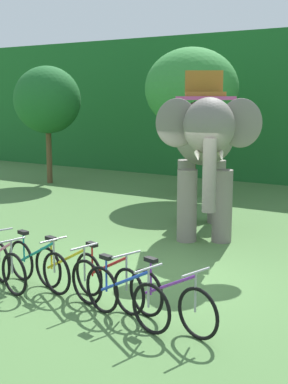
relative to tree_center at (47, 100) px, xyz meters
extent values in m
plane|color=#4C753D|center=(8.74, -6.95, -3.06)|extent=(80.00, 80.00, 0.00)
cylinder|color=brown|center=(0.00, 0.00, -2.08)|extent=(0.20, 0.20, 1.98)
ellipsoid|color=#1E6028|center=(0.00, 0.00, 0.01)|extent=(2.45, 2.45, 2.45)
cylinder|color=brown|center=(5.67, 0.45, -1.93)|extent=(0.35, 0.35, 2.27)
ellipsoid|color=#338438|center=(5.67, 0.45, 0.36)|extent=(2.96, 2.96, 2.56)
ellipsoid|color=slate|center=(8.04, -3.55, -0.71)|extent=(2.60, 3.22, 1.50)
cylinder|color=slate|center=(8.81, -4.16, -2.26)|extent=(0.44, 0.44, 1.60)
cylinder|color=slate|center=(8.13, -4.52, -2.26)|extent=(0.44, 0.44, 1.60)
cylinder|color=slate|center=(7.96, -2.57, -2.26)|extent=(0.44, 0.44, 1.60)
cylinder|color=slate|center=(7.28, -2.94, -2.26)|extent=(0.44, 0.44, 1.60)
ellipsoid|color=slate|center=(8.99, -5.31, -0.46)|extent=(1.40, 1.44, 1.10)
ellipsoid|color=slate|center=(9.46, -4.89, -0.41)|extent=(0.82, 0.54, 0.96)
ellipsoid|color=slate|center=(8.37, -5.47, -0.41)|extent=(0.82, 0.54, 0.96)
cylinder|color=slate|center=(9.20, -5.71, -1.36)|extent=(0.26, 0.26, 1.40)
cone|color=beige|center=(9.37, -5.56, -1.01)|extent=(0.37, 0.55, 0.21)
cone|color=beige|center=(8.98, -5.77, -1.01)|extent=(0.37, 0.55, 0.21)
cube|color=#BF4C8C|center=(8.00, -3.46, 0.07)|extent=(1.79, 1.77, 0.08)
cube|color=olive|center=(8.00, -3.46, 0.16)|extent=(1.31, 1.39, 0.10)
cube|color=olive|center=(7.76, -3.02, 0.44)|extent=(0.84, 0.51, 0.56)
cylinder|color=slate|center=(7.37, -2.30, -1.16)|extent=(0.08, 0.08, 0.90)
torus|color=black|center=(6.66, -8.59, -2.71)|extent=(0.69, 0.28, 0.71)
torus|color=black|center=(7.31, -8.91, -2.71)|extent=(0.70, 0.20, 0.71)
cylinder|color=#9E9EA3|center=(7.26, -8.90, -2.43)|extent=(0.03, 0.03, 0.55)
cylinder|color=#9E9EA3|center=(7.26, -8.90, -2.16)|extent=(0.14, 0.51, 0.03)
torus|color=black|center=(6.88, -8.33, -2.71)|extent=(0.71, 0.19, 0.71)
torus|color=black|center=(7.86, -8.53, -2.71)|extent=(0.71, 0.19, 0.71)
cylinder|color=teal|center=(7.35, -8.42, -2.46)|extent=(0.96, 0.23, 0.54)
cylinder|color=teal|center=(6.98, -8.35, -2.45)|extent=(0.03, 0.03, 0.52)
cube|color=black|center=(6.98, -8.35, -2.19)|extent=(0.22, 0.14, 0.06)
cylinder|color=#9E9EA3|center=(7.81, -8.52, -2.43)|extent=(0.03, 0.03, 0.55)
cylinder|color=#9E9EA3|center=(7.81, -8.52, -2.16)|extent=(0.13, 0.52, 0.03)
torus|color=black|center=(7.54, -8.37, -2.71)|extent=(0.70, 0.20, 0.71)
torus|color=black|center=(8.52, -8.58, -2.71)|extent=(0.70, 0.20, 0.71)
cylinder|color=yellow|center=(8.01, -8.47, -2.46)|extent=(0.96, 0.25, 0.54)
cylinder|color=yellow|center=(7.64, -8.39, -2.45)|extent=(0.03, 0.03, 0.52)
cube|color=black|center=(7.64, -8.39, -2.19)|extent=(0.22, 0.14, 0.06)
cylinder|color=#9E9EA3|center=(8.47, -8.57, -2.43)|extent=(0.03, 0.03, 0.55)
cylinder|color=#9E9EA3|center=(8.47, -8.57, -2.16)|extent=(0.14, 0.52, 0.03)
torus|color=black|center=(8.33, -8.29, -2.71)|extent=(0.69, 0.25, 0.71)
torus|color=black|center=(9.29, -8.57, -2.71)|extent=(0.69, 0.25, 0.71)
cylinder|color=red|center=(8.79, -8.42, -2.46)|extent=(0.94, 0.32, 0.54)
cylinder|color=red|center=(8.43, -8.32, -2.45)|extent=(0.03, 0.03, 0.52)
cube|color=black|center=(8.43, -8.32, -2.19)|extent=(0.22, 0.15, 0.06)
cylinder|color=#9E9EA3|center=(9.24, -8.56, -2.43)|extent=(0.03, 0.03, 0.55)
cylinder|color=#9E9EA3|center=(9.24, -8.56, -2.16)|extent=(0.18, 0.51, 0.03)
torus|color=black|center=(8.91, -8.72, -2.71)|extent=(0.70, 0.20, 0.71)
torus|color=black|center=(9.89, -8.94, -2.71)|extent=(0.70, 0.20, 0.71)
cylinder|color=blue|center=(9.38, -8.82, -2.46)|extent=(0.96, 0.25, 0.54)
cylinder|color=blue|center=(9.01, -8.74, -2.45)|extent=(0.03, 0.03, 0.52)
cube|color=black|center=(9.01, -8.74, -2.19)|extent=(0.22, 0.14, 0.06)
cylinder|color=#9E9EA3|center=(9.84, -8.92, -2.43)|extent=(0.03, 0.03, 0.55)
cylinder|color=#9E9EA3|center=(9.84, -8.92, -2.16)|extent=(0.14, 0.51, 0.03)
torus|color=black|center=(9.53, -8.48, -2.71)|extent=(0.70, 0.24, 0.71)
torus|color=black|center=(10.49, -8.75, -2.71)|extent=(0.70, 0.24, 0.71)
cylinder|color=purple|center=(9.98, -8.61, -2.46)|extent=(0.95, 0.30, 0.54)
cylinder|color=purple|center=(9.62, -8.51, -2.45)|extent=(0.03, 0.03, 0.52)
cube|color=black|center=(9.62, -8.51, -2.19)|extent=(0.22, 0.15, 0.06)
cylinder|color=#9E9EA3|center=(10.44, -8.73, -2.43)|extent=(0.03, 0.03, 0.55)
cylinder|color=#9E9EA3|center=(10.44, -8.73, -2.16)|extent=(0.17, 0.51, 0.03)
camera|label=1|loc=(13.31, -14.58, 0.06)|focal=48.96mm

